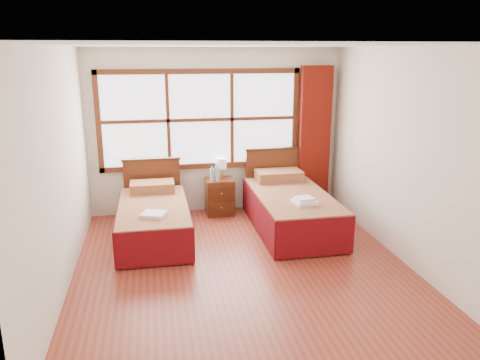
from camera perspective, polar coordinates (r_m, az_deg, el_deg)
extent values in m
plane|color=#923824|center=(5.76, 0.36, -10.70)|extent=(4.50, 4.50, 0.00)
plane|color=white|center=(5.17, 0.41, 16.11)|extent=(4.50, 4.50, 0.00)
plane|color=silver|center=(7.50, -2.95, 5.93)|extent=(4.00, 0.00, 4.00)
plane|color=silver|center=(5.32, -21.27, 0.89)|extent=(0.00, 4.50, 4.50)
plane|color=silver|center=(6.02, 19.42, 2.69)|extent=(0.00, 4.50, 4.50)
cube|color=white|center=(7.41, -4.87, 7.34)|extent=(3.00, 0.02, 1.40)
cube|color=#552612|center=(7.53, -4.73, 1.74)|extent=(3.16, 0.06, 0.08)
cube|color=#552612|center=(7.32, -4.99, 13.07)|extent=(3.16, 0.06, 0.08)
cube|color=#552612|center=(7.39, -16.89, 6.72)|extent=(0.08, 0.06, 1.56)
cube|color=#552612|center=(7.70, 6.72, 7.60)|extent=(0.08, 0.06, 1.56)
cube|color=#552612|center=(7.35, -8.76, 7.16)|extent=(0.05, 0.05, 1.40)
cube|color=#552612|center=(7.45, -1.00, 7.45)|extent=(0.05, 0.05, 1.40)
cube|color=#552612|center=(7.39, -4.85, 7.32)|extent=(3.00, 0.05, 0.05)
cube|color=maroon|center=(7.76, 9.04, 5.12)|extent=(0.50, 0.16, 2.30)
cube|color=#3D200C|center=(6.66, -10.41, -5.98)|extent=(0.83, 1.67, 0.27)
cube|color=maroon|center=(6.57, -10.51, -3.96)|extent=(0.93, 1.85, 0.23)
cube|color=maroon|center=(6.63, -14.51, -5.24)|extent=(0.03, 1.85, 0.46)
cube|color=maroon|center=(6.63, -6.40, -4.84)|extent=(0.03, 1.85, 0.46)
cube|color=maroon|center=(5.76, -10.35, -8.23)|extent=(0.93, 0.03, 0.46)
cube|color=maroon|center=(7.15, -10.64, -0.79)|extent=(0.65, 0.38, 0.14)
cube|color=#552612|center=(7.51, -10.62, -0.94)|extent=(0.87, 0.06, 0.90)
cube|color=#3D200C|center=(7.40, -10.80, 2.49)|extent=(0.90, 0.08, 0.04)
cube|color=#3D200C|center=(6.93, 6.28, -4.82)|extent=(0.92, 1.83, 0.30)
cube|color=maroon|center=(6.84, 6.35, -2.66)|extent=(1.03, 2.03, 0.25)
cube|color=maroon|center=(6.76, 2.14, -4.13)|extent=(0.03, 2.03, 0.51)
cube|color=maroon|center=(7.05, 10.31, -3.55)|extent=(0.03, 2.03, 0.51)
cube|color=maroon|center=(5.99, 9.12, -6.97)|extent=(1.03, 0.03, 0.51)
cube|color=maroon|center=(7.46, 4.75, 0.56)|extent=(0.72, 0.42, 0.16)
cube|color=#552612|center=(7.75, 4.20, 0.14)|extent=(0.96, 0.06, 1.00)
cube|color=#3D200C|center=(7.63, 4.27, 3.82)|extent=(1.00, 0.08, 0.04)
cube|color=#552612|center=(7.49, -2.50, -2.02)|extent=(0.43, 0.39, 0.58)
cube|color=#3D200C|center=(7.34, -2.26, -3.36)|extent=(0.38, 0.02, 0.17)
cube|color=#3D200C|center=(7.26, -2.28, -1.63)|extent=(0.38, 0.02, 0.17)
sphere|color=#A28636|center=(7.32, -2.24, -3.40)|extent=(0.03, 0.03, 0.03)
sphere|color=#A28636|center=(7.25, -2.26, -1.67)|extent=(0.03, 0.03, 0.03)
cube|color=white|center=(6.10, -10.48, -4.14)|extent=(0.36, 0.34, 0.04)
cube|color=white|center=(6.38, 7.87, -2.67)|extent=(0.34, 0.31, 0.05)
cube|color=white|center=(6.36, 7.88, -2.29)|extent=(0.26, 0.24, 0.04)
cylinder|color=#B48939|center=(7.46, -2.31, 0.29)|extent=(0.10, 0.10, 0.02)
cylinder|color=#B48939|center=(7.43, -2.32, 0.88)|extent=(0.02, 0.02, 0.14)
cylinder|color=white|center=(7.40, -2.33, 2.03)|extent=(0.17, 0.17, 0.17)
cylinder|color=#A9C6D9|center=(7.28, -3.43, 0.63)|extent=(0.06, 0.06, 0.20)
cylinder|color=blue|center=(7.25, -3.44, 1.51)|extent=(0.03, 0.03, 0.03)
cylinder|color=#A9C6D9|center=(7.29, -2.78, 0.76)|extent=(0.07, 0.07, 0.23)
cylinder|color=blue|center=(7.25, -2.79, 1.74)|extent=(0.03, 0.03, 0.03)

